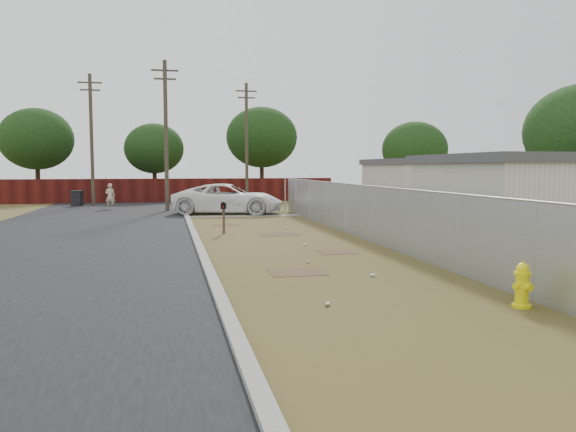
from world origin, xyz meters
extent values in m
plane|color=brown|center=(0.00, 0.00, 0.00)|extent=(120.00, 120.00, 0.00)
cube|color=black|center=(-7.50, 8.00, 0.01)|extent=(9.00, 60.00, 0.02)
cube|color=gray|center=(-3.00, 8.00, 0.06)|extent=(0.25, 60.00, 0.12)
cube|color=gray|center=(0.00, 11.50, 0.01)|extent=(6.20, 1.00, 0.03)
cylinder|color=#999BA2|center=(3.10, -9.00, 1.00)|extent=(0.06, 0.06, 2.00)
cylinder|color=#999BA2|center=(3.10, -6.00, 1.00)|extent=(0.06, 0.06, 2.00)
cylinder|color=#999BA2|center=(3.10, -3.00, 1.00)|extent=(0.06, 0.06, 2.00)
cylinder|color=#999BA2|center=(3.10, 0.00, 1.00)|extent=(0.06, 0.06, 2.00)
cylinder|color=#999BA2|center=(3.10, 3.00, 1.00)|extent=(0.06, 0.06, 2.00)
cylinder|color=#999BA2|center=(3.10, 6.00, 1.00)|extent=(0.06, 0.06, 2.00)
cylinder|color=#999BA2|center=(3.10, 9.00, 1.00)|extent=(0.06, 0.06, 2.00)
cylinder|color=#999BA2|center=(3.10, 12.00, 1.00)|extent=(0.06, 0.06, 2.00)
cylinder|color=#999BA2|center=(3.10, 15.00, 1.00)|extent=(0.06, 0.06, 2.00)
cylinder|color=#999BA2|center=(3.10, 1.00, 2.00)|extent=(0.04, 26.00, 0.04)
cube|color=gray|center=(3.10, 1.00, 1.00)|extent=(0.01, 26.00, 2.00)
cube|color=black|center=(3.16, 1.00, 0.30)|extent=(0.03, 26.00, 0.60)
cube|color=#4E1410|center=(-6.00, 25.00, 0.90)|extent=(30.00, 0.12, 1.80)
cylinder|color=#4B4132|center=(-4.00, 16.00, 4.50)|extent=(0.24, 0.24, 9.00)
cube|color=#4B4132|center=(-4.00, 16.00, 8.40)|extent=(1.60, 0.10, 0.10)
cube|color=#4B4132|center=(-4.00, 16.00, 7.90)|extent=(1.30, 0.10, 0.10)
cylinder|color=#4B4132|center=(-9.00, 22.00, 4.50)|extent=(0.24, 0.24, 9.00)
cube|color=#4B4132|center=(-9.00, 22.00, 8.40)|extent=(1.60, 0.10, 0.10)
cube|color=#4B4132|center=(-9.00, 22.00, 7.90)|extent=(1.30, 0.10, 0.10)
cylinder|color=#4B4132|center=(2.00, 24.00, 4.50)|extent=(0.24, 0.24, 9.00)
cube|color=#4B4132|center=(2.00, 24.00, 8.40)|extent=(1.60, 0.10, 0.10)
cube|color=#4B4132|center=(2.00, 24.00, 7.90)|extent=(1.30, 0.10, 0.10)
cube|color=beige|center=(9.00, -2.00, 1.40)|extent=(8.00, 6.00, 2.80)
cube|color=#45454A|center=(9.00, -2.00, 2.95)|extent=(8.32, 6.24, 0.30)
cube|color=beige|center=(10.50, 9.00, 1.40)|extent=(7.00, 6.00, 2.80)
cube|color=#45454A|center=(10.50, 9.00, 2.95)|extent=(7.28, 6.24, 0.30)
cylinder|color=#322316|center=(-14.00, 29.00, 1.65)|extent=(0.36, 0.36, 3.30)
ellipsoid|color=black|center=(-14.00, 29.00, 4.88)|extent=(5.70, 5.70, 4.84)
cylinder|color=#322316|center=(-5.00, 30.00, 1.43)|extent=(0.36, 0.36, 2.86)
ellipsoid|color=black|center=(-5.00, 30.00, 4.23)|extent=(4.94, 4.94, 4.20)
cylinder|color=#322316|center=(4.00, 29.00, 1.76)|extent=(0.36, 0.36, 3.52)
ellipsoid|color=black|center=(4.00, 29.00, 5.20)|extent=(6.08, 6.08, 5.17)
cylinder|color=#322316|center=(13.00, 18.00, 1.32)|extent=(0.36, 0.36, 2.64)
ellipsoid|color=black|center=(13.00, 18.00, 3.90)|extent=(4.56, 4.56, 3.88)
cylinder|color=yellow|center=(2.59, -9.38, 0.03)|extent=(0.43, 0.43, 0.06)
cylinder|color=yellow|center=(2.59, -9.38, 0.35)|extent=(0.30, 0.30, 0.61)
cylinder|color=yellow|center=(2.59, -9.38, 0.65)|extent=(0.39, 0.39, 0.05)
sphere|color=yellow|center=(2.59, -9.38, 0.74)|extent=(0.29, 0.29, 0.24)
cylinder|color=yellow|center=(2.59, -9.38, 0.87)|extent=(0.05, 0.05, 0.06)
cylinder|color=yellow|center=(2.44, -9.41, 0.42)|extent=(0.13, 0.14, 0.12)
cylinder|color=yellow|center=(2.73, -9.35, 0.42)|extent=(0.13, 0.14, 0.12)
cylinder|color=yellow|center=(2.62, -9.52, 0.42)|extent=(0.17, 0.16, 0.15)
cube|color=#4F3C2D|center=(-1.79, 3.79, 0.53)|extent=(0.11, 0.11, 1.07)
cube|color=black|center=(-1.79, 3.79, 1.10)|extent=(0.28, 0.54, 0.19)
cylinder|color=black|center=(-1.79, 3.79, 1.20)|extent=(0.28, 0.54, 0.19)
cube|color=#B61B0D|center=(-1.84, 3.52, 1.10)|extent=(0.03, 0.05, 0.11)
imported|color=white|center=(-0.60, 13.21, 0.86)|extent=(6.76, 4.42, 1.73)
imported|color=#C4AE90|center=(-7.51, 18.14, 0.83)|extent=(0.66, 0.50, 1.65)
cube|color=black|center=(-10.01, 21.69, 0.51)|extent=(0.77, 0.77, 1.02)
cube|color=black|center=(-10.01, 21.69, 1.04)|extent=(0.85, 0.85, 0.08)
cylinder|color=black|center=(-9.78, 21.30, 0.11)|extent=(0.10, 0.22, 0.21)
cylinder|color=silver|center=(0.88, -5.94, 0.04)|extent=(0.12, 0.10, 0.07)
cylinder|color=#B0AFB4|center=(-0.19, -3.74, 0.04)|extent=(0.08, 0.11, 0.07)
cylinder|color=silver|center=(0.54, -0.34, 0.04)|extent=(0.11, 0.09, 0.07)
cylinder|color=#B0AFB4|center=(-1.03, -8.54, 0.04)|extent=(0.12, 0.11, 0.07)
cylinder|color=silver|center=(1.10, 5.14, 0.04)|extent=(0.12, 0.10, 0.07)
camera|label=1|loc=(-4.00, -18.72, 2.67)|focal=35.00mm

